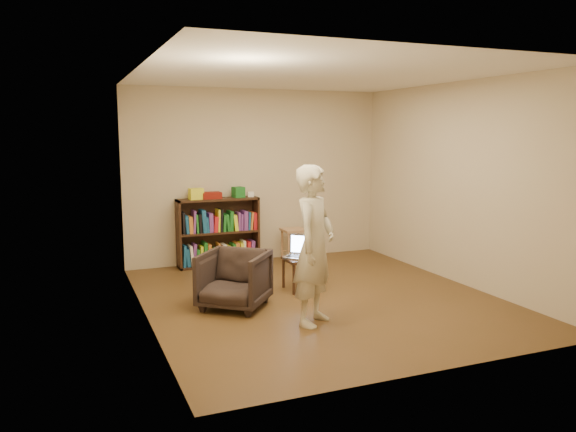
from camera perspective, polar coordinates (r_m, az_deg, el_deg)
name	(u,v)px	position (r m, az deg, el deg)	size (l,w,h in m)	color
floor	(319,298)	(6.76, 3.14, -8.31)	(4.50, 4.50, 0.00)	#4E3619
ceiling	(321,74)	(6.51, 3.33, 14.19)	(4.50, 4.50, 0.00)	white
wall_back	(257,176)	(8.59, -3.19, 4.10)	(4.00, 4.00, 0.00)	beige
wall_left	(143,197)	(5.94, -14.52, 1.92)	(4.50, 4.50, 0.00)	beige
wall_right	(460,184)	(7.57, 17.07, 3.17)	(4.50, 4.50, 0.00)	beige
bookshelf	(218,236)	(8.36, -7.11, -2.02)	(1.20, 0.30, 1.00)	black
box_yellow	(196,194)	(8.17, -9.32, 2.23)	(0.20, 0.14, 0.16)	yellow
red_cloth	(211,195)	(8.25, -7.81, 2.09)	(0.28, 0.20, 0.09)	maroon
box_green	(238,192)	(8.36, -5.07, 2.43)	(0.16, 0.16, 0.16)	#1C6B22
box_white	(251,194)	(8.43, -3.80, 2.22)	(0.09, 0.09, 0.07)	white
stool	(294,235)	(8.58, 0.58, -1.95)	(0.34, 0.34, 0.50)	#AB7753
armchair	(234,279)	(6.34, -5.50, -6.44)	(0.69, 0.71, 0.65)	black
side_table	(301,263)	(7.02, 1.36, -4.82)	(0.40, 0.40, 0.41)	black
laptop	(301,252)	(7.02, 1.35, -3.71)	(0.46, 0.45, 0.28)	#B1B0B5
person	(314,245)	(5.70, 2.71, -3.00)	(0.60, 0.39, 1.63)	beige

